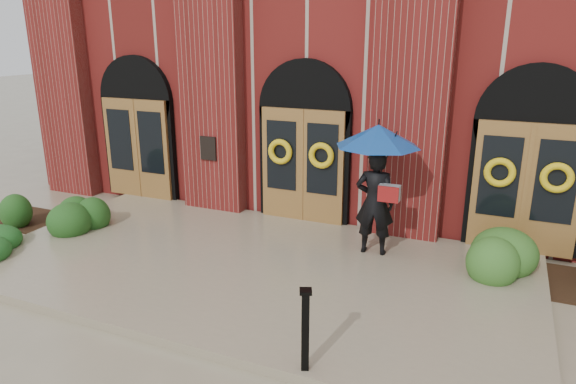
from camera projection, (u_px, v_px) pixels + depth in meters
The scene contains 6 objects.
ground at pixel (247, 274), 9.32m from camera, with size 90.00×90.00×0.00m, color gray.
landing at pixel (250, 267), 9.43m from camera, with size 10.00×5.30×0.15m, color gray.
church_building at pixel (375, 57), 16.01m from camera, with size 16.20×12.53×7.00m.
man_with_umbrella at pixel (377, 165), 9.38m from camera, with size 1.68×1.68×2.48m.
metal_post at pixel (305, 328), 6.27m from camera, with size 0.19×0.19×1.10m.
hedge_wall_left at pixel (53, 210), 11.61m from camera, with size 2.91×1.16×0.75m, color #1E4818.
Camera 1 is at (4.03, -7.49, 4.17)m, focal length 32.00 mm.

